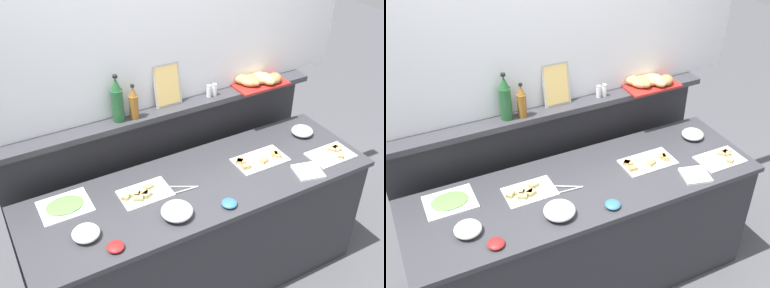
# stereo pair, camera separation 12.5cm
# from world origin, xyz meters

# --- Properties ---
(ground_plane) EXTENTS (12.00, 12.00, 0.00)m
(ground_plane) POSITION_xyz_m (0.00, 0.60, 0.00)
(ground_plane) COLOR #4C4C51
(buffet_counter) EXTENTS (2.28, 0.73, 0.90)m
(buffet_counter) POSITION_xyz_m (0.00, 0.00, 0.45)
(buffet_counter) COLOR #2D2D33
(buffet_counter) RESTS_ON ground_plane
(back_ledge_unit) EXTENTS (2.29, 0.22, 1.21)m
(back_ledge_unit) POSITION_xyz_m (0.00, 0.54, 0.64)
(back_ledge_unit) COLOR #2D2D33
(back_ledge_unit) RESTS_ON ground_plane
(sandwich_platter_side) EXTENTS (0.31, 0.21, 0.04)m
(sandwich_platter_side) POSITION_xyz_m (-0.36, 0.07, 0.91)
(sandwich_platter_side) COLOR white
(sandwich_platter_side) RESTS_ON buffet_counter
(sandwich_platter_rear) EXTENTS (0.36, 0.21, 0.04)m
(sandwich_platter_rear) POSITION_xyz_m (0.46, 0.01, 0.91)
(sandwich_platter_rear) COLOR silver
(sandwich_platter_rear) RESTS_ON buffet_counter
(sandwich_platter_front) EXTENTS (0.31, 0.20, 0.04)m
(sandwich_platter_front) POSITION_xyz_m (0.94, -0.17, 0.91)
(sandwich_platter_front) COLOR white
(sandwich_platter_front) RESTS_ON buffet_counter
(cold_cuts_platter) EXTENTS (0.30, 0.24, 0.02)m
(cold_cuts_platter) POSITION_xyz_m (-0.81, 0.19, 0.91)
(cold_cuts_platter) COLOR white
(cold_cuts_platter) RESTS_ON buffet_counter
(glass_bowl_large) EXTENTS (0.16, 0.16, 0.06)m
(glass_bowl_large) POSITION_xyz_m (-0.78, -0.11, 0.92)
(glass_bowl_large) COLOR silver
(glass_bowl_large) RESTS_ON buffet_counter
(glass_bowl_medium) EXTENTS (0.16, 0.16, 0.06)m
(glass_bowl_medium) POSITION_xyz_m (0.93, 0.13, 0.92)
(glass_bowl_medium) COLOR silver
(glass_bowl_medium) RESTS_ON buffet_counter
(glass_bowl_small) EXTENTS (0.19, 0.19, 0.07)m
(glass_bowl_small) POSITION_xyz_m (-0.27, -0.19, 0.93)
(glass_bowl_small) COLOR silver
(glass_bowl_small) RESTS_ON buffet_counter
(condiment_bowl_red) EXTENTS (0.09, 0.09, 0.03)m
(condiment_bowl_red) POSITION_xyz_m (-0.67, -0.26, 0.91)
(condiment_bowl_red) COLOR red
(condiment_bowl_red) RESTS_ON buffet_counter
(condiment_bowl_teal) EXTENTS (0.10, 0.10, 0.03)m
(condiment_bowl_teal) POSITION_xyz_m (0.04, -0.26, 0.91)
(condiment_bowl_teal) COLOR teal
(condiment_bowl_teal) RESTS_ON buffet_counter
(serving_tongs) EXTENTS (0.19, 0.10, 0.01)m
(serving_tongs) POSITION_xyz_m (-0.12, -0.00, 0.90)
(serving_tongs) COLOR #B7BABF
(serving_tongs) RESTS_ON buffet_counter
(napkin_stack) EXTENTS (0.21, 0.21, 0.02)m
(napkin_stack) POSITION_xyz_m (0.67, -0.24, 0.90)
(napkin_stack) COLOR white
(napkin_stack) RESTS_ON buffet_counter
(vinegar_bottle_amber) EXTENTS (0.06, 0.06, 0.24)m
(vinegar_bottle_amber) POSITION_xyz_m (-0.23, 0.45, 1.31)
(vinegar_bottle_amber) COLOR #8E5B23
(vinegar_bottle_amber) RESTS_ON back_ledge_unit
(wine_bottle_green) EXTENTS (0.08, 0.08, 0.32)m
(wine_bottle_green) POSITION_xyz_m (-0.33, 0.47, 1.35)
(wine_bottle_green) COLOR #23562D
(wine_bottle_green) RESTS_ON back_ledge_unit
(salt_shaker) EXTENTS (0.03, 0.03, 0.09)m
(salt_shaker) POSITION_xyz_m (0.33, 0.47, 1.25)
(salt_shaker) COLOR white
(salt_shaker) RESTS_ON back_ledge_unit
(pepper_shaker) EXTENTS (0.03, 0.03, 0.09)m
(pepper_shaker) POSITION_xyz_m (0.37, 0.47, 1.25)
(pepper_shaker) COLOR white
(pepper_shaker) RESTS_ON back_ledge_unit
(bread_basket) EXTENTS (0.40, 0.27, 0.08)m
(bread_basket) POSITION_xyz_m (0.73, 0.46, 1.25)
(bread_basket) COLOR #B2231E
(bread_basket) RESTS_ON back_ledge_unit
(framed_picture) EXTENTS (0.19, 0.06, 0.29)m
(framed_picture) POSITION_xyz_m (0.03, 0.50, 1.35)
(framed_picture) COLOR #B2AD9E
(framed_picture) RESTS_ON back_ledge_unit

